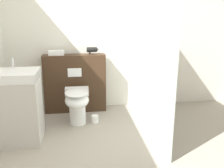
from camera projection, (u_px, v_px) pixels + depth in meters
The scene contains 8 objects.
wall_back at pixel (105, 35), 4.21m from camera, with size 8.00×0.06×2.50m.
partition_panel at pixel (75, 83), 4.17m from camera, with size 1.01×0.23×0.96m.
shower_glass at pixel (151, 60), 3.41m from camera, with size 0.04×1.90×2.00m.
toilet at pixel (77, 103), 3.67m from camera, with size 0.36×0.59×0.53m.
sink_vanity at pixel (15, 107), 3.15m from camera, with size 0.64×0.50×1.07m.
hair_drier at pixel (92, 50), 4.06m from camera, with size 0.19×0.08×0.12m.
folded_towel at pixel (56, 53), 3.99m from camera, with size 0.24×0.15×0.07m.
spare_toilet_roll at pixel (95, 119), 3.81m from camera, with size 0.10×0.10×0.11m.
Camera 1 is at (-0.45, -2.24, 1.60)m, focal length 40.00 mm.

